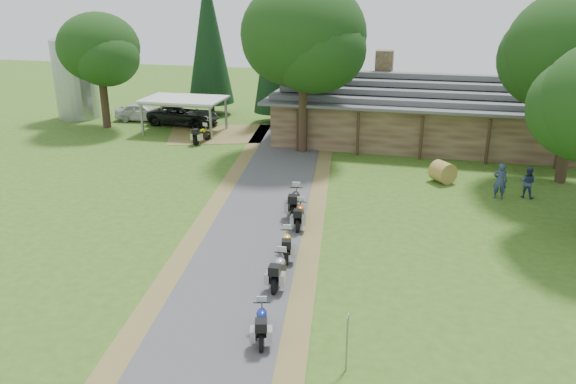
% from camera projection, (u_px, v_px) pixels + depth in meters
% --- Properties ---
extents(ground, '(120.00, 120.00, 0.00)m').
position_uv_depth(ground, '(225.00, 303.00, 19.33)').
color(ground, '#375618').
rests_on(ground, ground).
extents(driveway, '(51.95, 51.95, 0.00)m').
position_uv_depth(driveway, '(247.00, 252.00, 23.10)').
color(driveway, '#444446').
rests_on(driveway, ground).
extents(lodge, '(21.40, 9.40, 4.90)m').
position_uv_depth(lodge, '(424.00, 108.00, 39.03)').
color(lodge, brown).
rests_on(lodge, ground).
extents(silo, '(3.63, 3.63, 6.94)m').
position_uv_depth(silo, '(75.00, 76.00, 46.43)').
color(silo, gray).
rests_on(silo, ground).
extents(carport, '(6.04, 4.10, 2.58)m').
position_uv_depth(carport, '(185.00, 115.00, 42.29)').
color(carport, silver).
rests_on(carport, ground).
extents(car_white_sedan, '(3.09, 5.77, 1.83)m').
position_uv_depth(car_white_sedan, '(142.00, 110.00, 46.15)').
color(car_white_sedan, silver).
rests_on(car_white_sedan, ground).
extents(car_dark_suv, '(2.87, 6.29, 2.37)m').
position_uv_depth(car_dark_suv, '(184.00, 110.00, 44.62)').
color(car_dark_suv, black).
rests_on(car_dark_suv, ground).
extents(motorcycle_row_a, '(0.99, 1.79, 1.17)m').
position_uv_depth(motorcycle_row_a, '(262.00, 321.00, 17.21)').
color(motorcycle_row_a, navy).
rests_on(motorcycle_row_a, ground).
extents(motorcycle_row_b, '(0.68, 1.85, 1.25)m').
position_uv_depth(motorcycle_row_b, '(279.00, 269.00, 20.39)').
color(motorcycle_row_b, '#94989C').
rests_on(motorcycle_row_b, ground).
extents(motorcycle_row_c, '(0.95, 1.83, 1.19)m').
position_uv_depth(motorcycle_row_c, '(287.00, 243.00, 22.48)').
color(motorcycle_row_c, yellow).
rests_on(motorcycle_row_c, ground).
extents(motorcycle_row_d, '(0.79, 1.84, 1.22)m').
position_uv_depth(motorcycle_row_d, '(300.00, 214.00, 25.44)').
color(motorcycle_row_d, '#DB521E').
rests_on(motorcycle_row_d, ground).
extents(motorcycle_row_e, '(0.90, 2.11, 1.40)m').
position_uv_depth(motorcycle_row_e, '(295.00, 200.00, 26.83)').
color(motorcycle_row_e, black).
rests_on(motorcycle_row_e, ground).
extents(motorcycle_carport_a, '(0.90, 1.98, 1.30)m').
position_uv_depth(motorcycle_carport_a, '(201.00, 134.00, 39.47)').
color(motorcycle_carport_a, '#D6D702').
rests_on(motorcycle_carport_a, ground).
extents(person_a, '(0.67, 0.50, 2.23)m').
position_uv_depth(person_a, '(500.00, 178.00, 28.69)').
color(person_a, navy).
rests_on(person_a, ground).
extents(person_b, '(0.65, 0.56, 1.94)m').
position_uv_depth(person_b, '(528.00, 180.00, 28.87)').
color(person_b, navy).
rests_on(person_b, ground).
extents(hay_bale, '(1.60, 1.59, 1.18)m').
position_uv_depth(hay_bale, '(443.00, 172.00, 31.35)').
color(hay_bale, olive).
rests_on(hay_bale, ground).
extents(sign_post, '(0.33, 0.05, 1.82)m').
position_uv_depth(sign_post, '(347.00, 343.00, 15.59)').
color(sign_post, gray).
rests_on(sign_post, ground).
extents(oak_lodge_left, '(7.88, 7.88, 12.26)m').
position_uv_depth(oak_lodge_left, '(303.00, 58.00, 35.37)').
color(oak_lodge_left, '#163510').
rests_on(oak_lodge_left, ground).
extents(oak_silo, '(6.11, 6.11, 9.88)m').
position_uv_depth(oak_silo, '(100.00, 64.00, 42.52)').
color(oak_silo, '#163510').
rests_on(oak_silo, ground).
extents(cedar_near, '(3.39, 3.39, 11.45)m').
position_uv_depth(cedar_near, '(274.00, 51.00, 43.97)').
color(cedar_near, black).
rests_on(cedar_near, ground).
extents(cedar_far, '(3.92, 3.92, 12.02)m').
position_uv_depth(cedar_far, '(209.00, 43.00, 46.93)').
color(cedar_far, black).
rests_on(cedar_far, ground).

